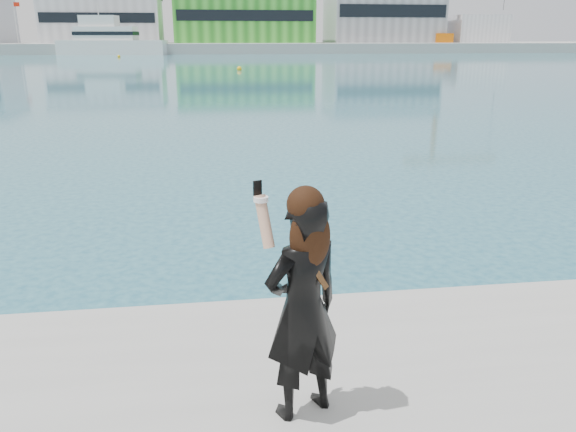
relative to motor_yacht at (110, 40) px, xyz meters
name	(u,v)px	position (x,y,z in m)	size (l,w,h in m)	color
far_quay	(208,47)	(18.41, 19.52, -1.61)	(320.00, 40.00, 2.00)	#9E9E99
warehouse_white	(104,20)	(-3.59, 17.50, 4.15)	(24.48, 15.35, 9.50)	silver
warehouse_green	(243,18)	(26.41, 17.50, 4.65)	(30.60, 16.36, 10.50)	green
warehouse_grey_right	(383,14)	(58.41, 17.50, 5.65)	(25.50, 15.35, 12.50)	gray
ancillary_shed	(476,29)	(80.41, 15.52, 2.39)	(12.00, 10.00, 6.00)	silver
flagpole_left	(16,20)	(-19.49, 10.52, 3.93)	(1.28, 0.16, 8.00)	silver
flagpole_right	(311,21)	(40.51, 10.52, 3.93)	(1.28, 0.16, 8.00)	silver
motor_yacht	(110,40)	(0.00, 0.00, 0.00)	(20.45, 8.19, 9.28)	white
buoy_near	(239,70)	(21.34, -55.41, -2.61)	(0.50, 0.50, 0.50)	yellow
buoy_far	(119,57)	(3.57, -14.62, -2.61)	(0.50, 0.50, 0.50)	yellow
woman	(303,303)	(18.71, -111.24, -0.99)	(0.66, 0.56, 1.62)	black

